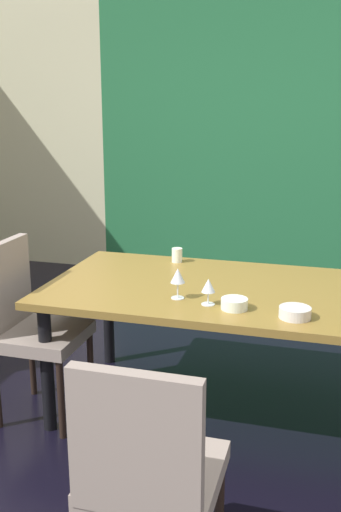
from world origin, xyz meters
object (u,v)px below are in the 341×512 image
Objects in this scene: dining_table at (226,300)px; serving_bowl_east at (295,313)px; cup_north at (177,255)px; chair_left_near at (29,320)px; wine_glass_right at (178,277)px; serving_bowl_left at (234,304)px; wine_glass_west at (208,286)px; chair_head_near at (148,471)px.

serving_bowl_east is at bearing -42.62° from dining_table.
chair_left_near is at bearing -131.90° from cup_north.
wine_glass_right is 0.33m from serving_bowl_left.
dining_table is at bearing 83.08° from wine_glass_west.
chair_head_near reaches higher than serving_bowl_east.
chair_head_near is at bearing -111.02° from serving_bowl_east.
chair_left_near is (-1.03, -0.30, -0.11)m from dining_table.
serving_bowl_east is 0.29m from serving_bowl_left.
cup_north is at bearing 123.59° from serving_bowl_left.
wine_glass_west reaches higher than serving_bowl_east.
serving_bowl_east is at bearing -7.58° from serving_bowl_left.
chair_left_near reaches higher than serving_bowl_left.
serving_bowl_left is (-0.29, 0.04, 0.00)m from serving_bowl_east.
chair_head_near reaches higher than cup_north.
dining_table is 13.04× the size of serving_bowl_east.
serving_bowl_east is 1.10m from cup_north.
chair_left_near is 1.44m from serving_bowl_east.
chair_head_near is at bearing 44.28° from chair_left_near.
wine_glass_right is at bearing -130.04° from dining_table.
chair_head_near reaches higher than wine_glass_west.
wine_glass_right reaches higher than serving_bowl_east.
chair_head_near reaches higher than serving_bowl_left.
chair_head_near is (0.00, -1.37, -0.12)m from dining_table.
chair_left_near is at bearing 134.28° from chair_head_near.
serving_bowl_left is at bearing -72.74° from dining_table.
wine_glass_west reaches higher than serving_bowl_left.
cup_north is (-0.39, 0.41, 0.12)m from dining_table.
chair_head_near is 7.17× the size of wine_glass_west.
chair_left_near reaches higher than wine_glass_west.
serving_bowl_left is at bearing -10.71° from wine_glass_west.
serving_bowl_left reaches higher than dining_table.
wine_glass_right is 0.61m from serving_bowl_east.
serving_bowl_left is at bearing -56.41° from cup_north.
serving_bowl_left is at bearing 89.28° from chair_left_near.
chair_left_near reaches higher than chair_head_near.
dining_table is at bearing 107.26° from serving_bowl_left.
chair_head_near is 6.06× the size of wine_glass_right.
chair_head_near reaches higher than dining_table.
cup_north is (-0.35, 0.71, -0.05)m from wine_glass_west.
wine_glass_right is at bearing 100.42° from chair_head_near.
wine_glass_west is 1.03× the size of serving_bowl_left.
chair_left_near reaches higher than serving_bowl_east.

